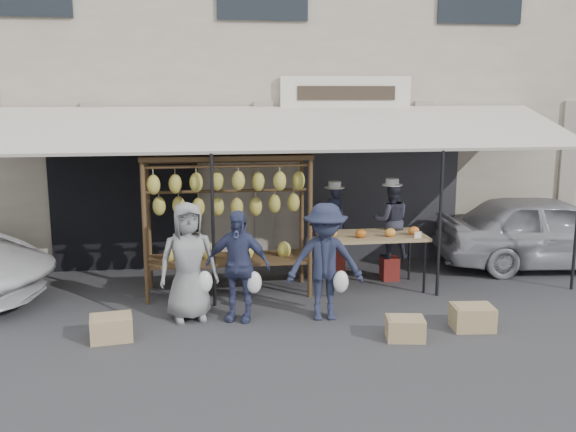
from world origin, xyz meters
name	(u,v)px	position (x,y,z in m)	size (l,w,h in m)	color
ground_plane	(291,330)	(0.00, 0.00, 0.00)	(90.00, 90.00, 0.00)	#2D2D30
shophouse	(249,70)	(0.00, 6.50, 3.65)	(24.00, 6.15, 7.30)	#B7A993
awning	(272,129)	(0.01, 2.28, 2.57)	(10.00, 2.35, 2.92)	beige
banana_rack	(227,197)	(-0.76, 1.73, 1.56)	(2.60, 0.90, 2.24)	#442F19
produce_table	(372,237)	(1.57, 1.67, 0.86)	(1.70, 0.90, 1.04)	tan
vendor_left	(334,217)	(1.13, 2.56, 1.04)	(0.40, 0.26, 1.09)	#1D2136
vendor_right	(391,220)	(2.02, 2.11, 1.03)	(0.62, 0.48, 1.28)	#2E2F3E
customer_left	(188,262)	(-1.37, 0.63, 0.84)	(0.82, 0.53, 1.68)	gray
customer_mid	(238,266)	(-0.68, 0.52, 0.79)	(0.92, 0.38, 1.58)	#373D63
customer_right	(325,262)	(0.53, 0.37, 0.83)	(1.08, 0.62, 1.67)	#20253C
stool_left	(333,261)	(1.13, 2.56, 0.25)	(0.35, 0.35, 0.50)	maroon
stool_right	(390,268)	(2.02, 2.11, 0.20)	(0.28, 0.28, 0.40)	maroon
crate_near_a	(405,329)	(1.42, -0.54, 0.15)	(0.48, 0.37, 0.29)	tan
crate_near_b	(472,317)	(2.44, -0.31, 0.16)	(0.55, 0.41, 0.33)	tan
crate_far	(111,328)	(-2.37, -0.01, 0.16)	(0.53, 0.40, 0.32)	tan
sedan	(548,231)	(5.09, 2.47, 0.68)	(1.60, 3.98, 1.36)	#9F9FA5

